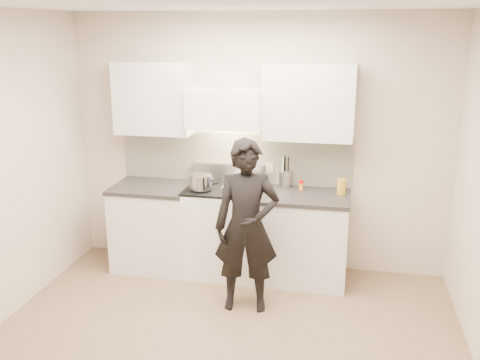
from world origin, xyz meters
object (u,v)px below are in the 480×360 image
(wok, at_px, (245,175))
(utensil_crock, at_px, (285,177))
(stove, at_px, (224,230))
(person, at_px, (247,227))
(counter_right, at_px, (302,237))

(wok, xyz_separation_m, utensil_crock, (0.41, 0.08, -0.02))
(stove, height_order, person, person)
(counter_right, bearing_deg, wok, 167.08)
(wok, distance_m, utensil_crock, 0.42)
(stove, xyz_separation_m, utensil_crock, (0.61, 0.23, 0.55))
(counter_right, distance_m, person, 0.90)
(wok, bearing_deg, counter_right, -12.92)
(utensil_crock, bearing_deg, person, -104.05)
(wok, height_order, person, person)
(utensil_crock, bearing_deg, stove, -159.58)
(counter_right, bearing_deg, person, -122.85)
(wok, height_order, utensil_crock, utensil_crock)
(stove, relative_size, wok, 2.54)
(utensil_crock, bearing_deg, counter_right, -45.87)
(counter_right, relative_size, utensil_crock, 2.76)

